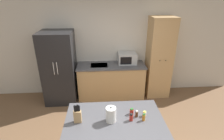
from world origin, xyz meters
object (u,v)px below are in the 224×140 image
at_px(microwave, 127,58).
at_px(spice_bottle_short_red, 137,114).
at_px(pantry_cabinet, 159,58).
at_px(spice_bottle_pale_salt, 144,114).
at_px(knife_block, 78,116).
at_px(spice_bottle_tall_dark, 131,117).
at_px(spice_bottle_amber_oil, 144,117).
at_px(spice_bottle_green_herb, 132,112).
at_px(refrigerator, 60,68).
at_px(kettle, 111,115).

bearing_deg(microwave, spice_bottle_short_red, -94.54).
height_order(pantry_cabinet, spice_bottle_pale_salt, pantry_cabinet).
xyz_separation_m(knife_block, spice_bottle_tall_dark, (0.79, -0.02, -0.06)).
xyz_separation_m(knife_block, spice_bottle_short_red, (0.89, 0.06, -0.06)).
distance_m(microwave, spice_bottle_amber_oil, 2.27).
bearing_deg(pantry_cabinet, spice_bottle_tall_dark, -117.06).
height_order(pantry_cabinet, spice_bottle_short_red, pantry_cabinet).
bearing_deg(spice_bottle_tall_dark, knife_block, 178.58).
height_order(pantry_cabinet, spice_bottle_tall_dark, pantry_cabinet).
bearing_deg(spice_bottle_green_herb, refrigerator, 127.95).
height_order(knife_block, kettle, knife_block).
xyz_separation_m(microwave, spice_bottle_tall_dark, (-0.27, -2.25, -0.12)).
bearing_deg(kettle, spice_bottle_green_herb, 22.96).
distance_m(pantry_cabinet, spice_bottle_amber_oil, 2.40).
distance_m(spice_bottle_tall_dark, kettle, 0.31).
height_order(knife_block, spice_bottle_tall_dark, knife_block).
height_order(refrigerator, spice_bottle_pale_salt, refrigerator).
height_order(refrigerator, spice_bottle_green_herb, refrigerator).
relative_size(microwave, spice_bottle_amber_oil, 4.04).
height_order(pantry_cabinet, knife_block, pantry_cabinet).
distance_m(microwave, spice_bottle_green_herb, 2.12).
relative_size(pantry_cabinet, spice_bottle_pale_salt, 24.80).
distance_m(microwave, spice_bottle_short_red, 2.18).
distance_m(refrigerator, spice_bottle_amber_oil, 2.68).
xyz_separation_m(spice_bottle_tall_dark, spice_bottle_green_herb, (0.03, 0.15, -0.01)).
distance_m(pantry_cabinet, kettle, 2.61).
height_order(refrigerator, knife_block, refrigerator).
xyz_separation_m(pantry_cabinet, knife_block, (-1.91, -2.17, -0.06)).
distance_m(pantry_cabinet, spice_bottle_tall_dark, 2.46).
bearing_deg(pantry_cabinet, spice_bottle_green_herb, -118.01).
relative_size(spice_bottle_short_red, spice_bottle_green_herb, 1.08).
distance_m(microwave, spice_bottle_tall_dark, 2.27).
height_order(spice_bottle_short_red, spice_bottle_amber_oil, spice_bottle_amber_oil).
bearing_deg(refrigerator, pantry_cabinet, 2.32).
relative_size(knife_block, spice_bottle_short_red, 2.75).
bearing_deg(spice_bottle_pale_salt, microwave, 88.73).
xyz_separation_m(refrigerator, kettle, (1.18, -2.08, 0.10)).
bearing_deg(spice_bottle_green_herb, knife_block, -171.15).
xyz_separation_m(microwave, spice_bottle_amber_oil, (-0.08, -2.26, -0.12)).
bearing_deg(knife_block, pantry_cabinet, 48.63).
height_order(knife_block, spice_bottle_pale_salt, knife_block).
bearing_deg(spice_bottle_amber_oil, spice_bottle_green_herb, 133.82).
xyz_separation_m(spice_bottle_short_red, kettle, (-0.40, -0.07, 0.07)).
height_order(knife_block, spice_bottle_green_herb, knife_block).
relative_size(spice_bottle_short_red, spice_bottle_pale_salt, 1.26).
xyz_separation_m(spice_bottle_green_herb, kettle, (-0.34, -0.14, 0.07)).
bearing_deg(spice_bottle_short_red, refrigerator, 128.15).
height_order(refrigerator, spice_bottle_tall_dark, refrigerator).
bearing_deg(refrigerator, spice_bottle_tall_dark, -54.67).
distance_m(spice_bottle_amber_oil, spice_bottle_pale_salt, 0.11).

